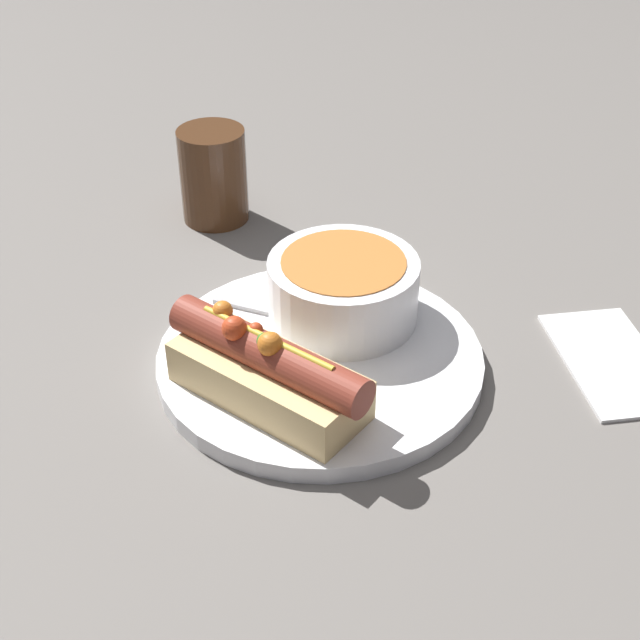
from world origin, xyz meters
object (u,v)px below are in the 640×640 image
object	(u,v)px
spoon	(346,329)
drinking_glass	(213,175)
hot_dog	(267,370)
soup_bowl	(343,287)

from	to	relation	value
spoon	drinking_glass	xyz separation A→B (m)	(-0.25, 0.03, 0.03)
hot_dog	drinking_glass	distance (m)	0.30
spoon	soup_bowl	bearing A→B (deg)	117.28
soup_bowl	drinking_glass	bearing A→B (deg)	176.08
spoon	drinking_glass	size ratio (longest dim) A/B	1.54
hot_dog	spoon	world-z (taller)	hot_dog
drinking_glass	hot_dog	bearing A→B (deg)	-23.68
hot_dog	soup_bowl	bearing A→B (deg)	98.83
spoon	hot_dog	bearing A→B (deg)	-104.79
soup_bowl	spoon	size ratio (longest dim) A/B	0.85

